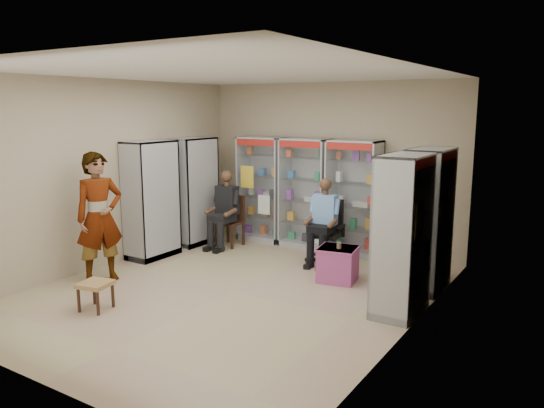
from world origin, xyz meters
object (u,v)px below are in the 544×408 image
Objects in this scene: cabinet_right_near at (402,235)px; office_chair at (327,231)px; cabinet_left_far at (194,191)px; woven_stool_b at (96,296)px; pink_trunk at (338,264)px; cabinet_right_far at (428,220)px; woven_stool_a at (402,271)px; standing_man at (99,217)px; cabinet_back_right at (353,198)px; wooden_chair at (230,221)px; cabinet_back_left at (262,189)px; cabinet_left_near at (151,200)px; seated_shopkeeper at (325,223)px; cabinet_back_mid at (305,193)px.

cabinet_right_near is 2.40m from office_chair.
woven_stool_b is at bearing 19.36° from cabinet_left_far.
office_chair is at bearing 126.37° from pink_trunk.
cabinet_right_near is at bearing -180.00° from cabinet_right_far.
woven_stool_a is at bearing 45.53° from woven_stool_b.
cabinet_right_near reaches higher than standing_man.
woven_stool_a is at bearing -42.19° from cabinet_back_right.
cabinet_back_right is at bearing 106.09° from pink_trunk.
pink_trunk is (-1.19, 0.72, -0.74)m from cabinet_right_near.
office_chair is (1.99, 0.02, 0.05)m from wooden_chair.
cabinet_back_left is at bearing 8.64° from standing_man.
cabinet_left_far is 1.10m from cabinet_left_near.
cabinet_left_near is at bearing 31.37° from standing_man.
seated_shopkeeper is at bearing 163.82° from woven_stool_a.
seated_shopkeeper reaches higher than woven_stool_a.
cabinet_back_left and cabinet_back_right have the same top height.
cabinet_back_left and cabinet_right_far have the same top height.
cabinet_left_near is at bearing -117.61° from wooden_chair.
cabinet_right_far is at bearing -6.04° from wooden_chair.
cabinet_back_mid is 3.73m from standing_man.
standing_man is at bearing -136.78° from seated_shopkeeper.
office_chair is at bearing 116.38° from cabinet_left_near.
cabinet_back_right and cabinet_left_far have the same top height.
cabinet_right_near is at bearing -72.58° from woven_stool_a.
woven_stool_a is at bearing -40.80° from standing_man.
cabinet_left_near is 4.86× the size of woven_stool_a.
cabinet_back_left is at bearing 72.25° from cabinet_right_far.
cabinet_left_near reaches higher than pink_trunk.
cabinet_left_far and cabinet_left_near have the same top height.
woven_stool_b is (-3.31, -3.08, -0.82)m from cabinet_right_far.
wooden_chair is (-1.20, -0.73, -0.53)m from cabinet_back_mid.
woven_stool_a is (1.30, -1.18, -0.79)m from cabinet_back_right.
cabinet_right_far is 4.59m from woven_stool_b.
office_chair is 2.84× the size of woven_stool_b.
seated_shopkeeper is (-1.79, 1.47, -0.33)m from cabinet_right_near.
woven_stool_a is 0.21× the size of standing_man.
cabinet_right_near is at bearing -53.84° from cabinet_back_right.
cabinet_back_left is at bearing 57.72° from cabinet_right_near.
wooden_chair is (0.68, 0.20, -0.53)m from cabinet_left_far.
cabinet_right_near is at bearing -31.00° from pink_trunk.
cabinet_left_far is 4.86× the size of woven_stool_a.
cabinet_back_mid is 1.00× the size of cabinet_back_right.
cabinet_back_right is at bearing 55.27° from cabinet_right_far.
cabinet_left_near is 3.39m from pink_trunk.
cabinet_left_near is at bearing 87.43° from cabinet_right_near.
cabinet_left_far is 4.21m from woven_stool_a.
cabinet_right_near is (0.00, -1.10, 0.00)m from cabinet_right_far.
cabinet_right_far is 5.44× the size of woven_stool_b.
cabinet_right_far is 2.13× the size of wooden_chair.
cabinet_back_right is 5.44× the size of woven_stool_b.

